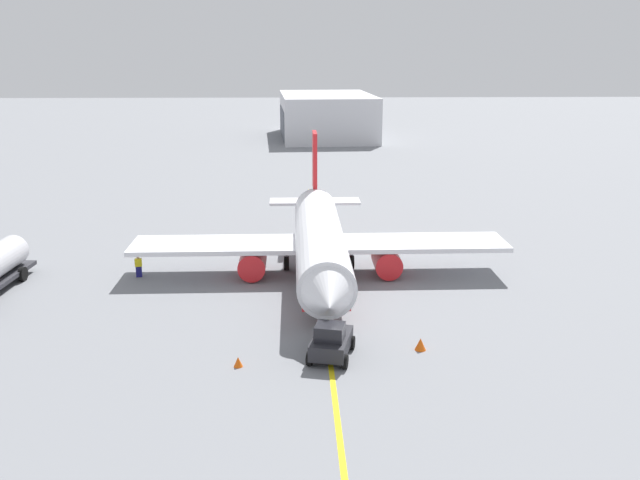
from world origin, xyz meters
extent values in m
plane|color=slate|center=(0.00, 0.00, 0.00)|extent=(400.00, 400.00, 0.00)
cylinder|color=white|center=(0.00, 0.00, 2.88)|extent=(22.28, 4.00, 3.75)
cube|color=red|center=(0.00, 0.00, 1.84)|extent=(21.04, 3.31, 1.05)
cone|color=white|center=(12.36, 0.14, 2.88)|extent=(3.13, 3.64, 3.60)
cone|color=white|center=(-12.97, -0.15, 3.25)|extent=(4.36, 3.24, 3.19)
cube|color=red|center=(-12.36, -0.14, 7.15)|extent=(3.20, 0.40, 5.20)
cube|color=white|center=(-12.36, -0.14, 3.28)|extent=(2.50, 8.43, 0.24)
cube|color=white|center=(-1.00, -0.01, 2.41)|extent=(5.13, 29.16, 0.36)
cylinder|color=red|center=(-0.26, 5.20, 1.16)|extent=(3.22, 2.14, 2.10)
cylinder|color=red|center=(-0.14, -5.20, 1.16)|extent=(3.22, 2.14, 2.10)
cylinder|color=#4C4C51|center=(9.27, 0.11, 1.15)|extent=(0.24, 0.24, 1.20)
cylinder|color=black|center=(9.27, 0.11, 0.55)|extent=(1.10, 0.41, 1.10)
cylinder|color=#4C4C51|center=(-2.03, 2.58, 1.15)|extent=(0.24, 0.24, 1.20)
cylinder|color=black|center=(-2.03, 2.58, 0.55)|extent=(1.10, 0.41, 1.10)
cylinder|color=#4C4C51|center=(-1.97, -2.62, 1.15)|extent=(0.24, 0.24, 1.20)
cylinder|color=black|center=(-1.97, -2.62, 0.55)|extent=(1.10, 0.41, 1.10)
cylinder|color=black|center=(0.22, -22.66, 0.55)|extent=(1.12, 0.41, 1.10)
cube|color=#232328|center=(14.19, 0.25, 0.85)|extent=(3.95, 2.75, 0.90)
cube|color=black|center=(14.67, 0.14, 1.75)|extent=(1.72, 1.87, 0.90)
cylinder|color=black|center=(12.70, -0.43, 0.40)|extent=(0.85, 0.47, 0.80)
cylinder|color=black|center=(13.14, 1.52, 0.40)|extent=(0.85, 0.47, 0.80)
cylinder|color=black|center=(15.23, -1.01, 0.40)|extent=(0.85, 0.47, 0.80)
cylinder|color=black|center=(15.67, 0.94, 0.40)|extent=(0.85, 0.47, 0.80)
cube|color=navy|center=(-0.54, -14.04, 0.42)|extent=(0.38, 0.48, 0.85)
cube|color=yellow|center=(-0.54, -14.04, 1.15)|extent=(0.43, 0.57, 0.60)
sphere|color=tan|center=(-0.54, -14.04, 1.59)|extent=(0.24, 0.24, 0.24)
cone|color=#F2590F|center=(15.29, -4.99, 0.29)|extent=(0.52, 0.52, 0.57)
cone|color=#F2590F|center=(13.40, 5.53, 0.37)|extent=(0.67, 0.67, 0.74)
cube|color=silver|center=(-86.40, 3.68, 4.21)|extent=(29.24, 19.09, 8.42)
cube|color=#4C515B|center=(-85.86, -5.06, 2.95)|extent=(19.73, 1.37, 5.56)
cube|color=yellow|center=(0.00, 0.00, 0.01)|extent=(68.30, 1.08, 0.01)
camera|label=1|loc=(50.19, -1.40, 17.12)|focal=38.40mm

